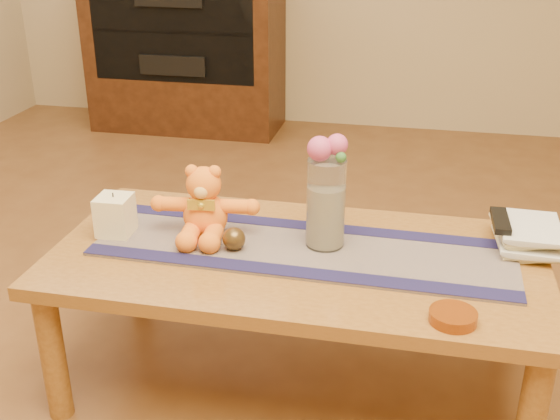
% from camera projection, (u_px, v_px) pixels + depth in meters
% --- Properties ---
extents(floor, '(5.50, 5.50, 0.00)m').
position_uv_depth(floor, '(296.00, 380.00, 2.13)').
color(floor, brown).
rests_on(floor, ground).
extents(coffee_table_top, '(1.40, 0.70, 0.04)m').
position_uv_depth(coffee_table_top, '(297.00, 259.00, 1.95)').
color(coffee_table_top, brown).
rests_on(coffee_table_top, floor).
extents(table_leg_fl, '(0.07, 0.07, 0.41)m').
position_uv_depth(table_leg_fl, '(53.00, 355.00, 1.91)').
color(table_leg_fl, brown).
rests_on(table_leg_fl, floor).
extents(table_leg_bl, '(0.07, 0.07, 0.41)m').
position_uv_depth(table_leg_bl, '(135.00, 259.00, 2.43)').
color(table_leg_bl, brown).
rests_on(table_leg_bl, floor).
extents(table_leg_br, '(0.07, 0.07, 0.41)m').
position_uv_depth(table_leg_br, '(509.00, 299.00, 2.18)').
color(table_leg_br, brown).
rests_on(table_leg_br, floor).
extents(persian_runner, '(1.21, 0.37, 0.01)m').
position_uv_depth(persian_runner, '(303.00, 249.00, 1.96)').
color(persian_runner, '#161B40').
rests_on(persian_runner, coffee_table_top).
extents(runner_border_near, '(1.20, 0.08, 0.00)m').
position_uv_depth(runner_border_near, '(292.00, 271.00, 1.83)').
color(runner_border_near, '#191642').
rests_on(runner_border_near, persian_runner).
extents(runner_border_far, '(1.20, 0.08, 0.00)m').
position_uv_depth(runner_border_far, '(312.00, 226.00, 2.09)').
color(runner_border_far, '#191642').
rests_on(runner_border_far, persian_runner).
extents(teddy_bear, '(0.33, 0.28, 0.20)m').
position_uv_depth(teddy_bear, '(205.00, 201.00, 2.00)').
color(teddy_bear, orange).
rests_on(teddy_bear, persian_runner).
extents(pillar_candle, '(0.10, 0.10, 0.12)m').
position_uv_depth(pillar_candle, '(115.00, 215.00, 2.02)').
color(pillar_candle, '#FFEEBB').
rests_on(pillar_candle, persian_runner).
extents(candle_wick, '(0.00, 0.00, 0.01)m').
position_uv_depth(candle_wick, '(113.00, 195.00, 1.99)').
color(candle_wick, black).
rests_on(candle_wick, pillar_candle).
extents(glass_vase, '(0.11, 0.11, 0.26)m').
position_uv_depth(glass_vase, '(326.00, 203.00, 1.92)').
color(glass_vase, silver).
rests_on(glass_vase, persian_runner).
extents(potpourri_fill, '(0.09, 0.09, 0.18)m').
position_uv_depth(potpourri_fill, '(326.00, 216.00, 1.94)').
color(potpourri_fill, beige).
rests_on(potpourri_fill, glass_vase).
extents(rose_left, '(0.07, 0.07, 0.07)m').
position_uv_depth(rose_left, '(320.00, 149.00, 1.85)').
color(rose_left, '#C4457A').
rests_on(rose_left, glass_vase).
extents(rose_right, '(0.06, 0.06, 0.06)m').
position_uv_depth(rose_right, '(337.00, 145.00, 1.85)').
color(rose_right, '#C4457A').
rests_on(rose_right, glass_vase).
extents(blue_flower_back, '(0.04, 0.04, 0.04)m').
position_uv_depth(blue_flower_back, '(333.00, 147.00, 1.89)').
color(blue_flower_back, '#5165B1').
rests_on(blue_flower_back, glass_vase).
extents(blue_flower_side, '(0.04, 0.04, 0.04)m').
position_uv_depth(blue_flower_side, '(318.00, 150.00, 1.88)').
color(blue_flower_side, '#5165B1').
rests_on(blue_flower_side, glass_vase).
extents(leaf_sprig, '(0.03, 0.03, 0.03)m').
position_uv_depth(leaf_sprig, '(341.00, 157.00, 1.84)').
color(leaf_sprig, '#33662D').
rests_on(leaf_sprig, glass_vase).
extents(bronze_ball, '(0.08, 0.08, 0.07)m').
position_uv_depth(bronze_ball, '(234.00, 239.00, 1.94)').
color(bronze_ball, '#4D3819').
rests_on(bronze_ball, persian_runner).
extents(book_bottom, '(0.18, 0.24, 0.02)m').
position_uv_depth(book_bottom, '(497.00, 242.00, 1.98)').
color(book_bottom, '#F9F0C0').
rests_on(book_bottom, coffee_table_top).
extents(book_lower, '(0.18, 0.23, 0.02)m').
position_uv_depth(book_lower, '(499.00, 237.00, 1.97)').
color(book_lower, '#F9F0C0').
rests_on(book_lower, book_bottom).
extents(book_upper, '(0.19, 0.24, 0.02)m').
position_uv_depth(book_upper, '(496.00, 230.00, 1.97)').
color(book_upper, '#F9F0C0').
rests_on(book_upper, book_lower).
extents(book_top, '(0.17, 0.23, 0.02)m').
position_uv_depth(book_top, '(501.00, 225.00, 1.96)').
color(book_top, '#F9F0C0').
rests_on(book_top, book_upper).
extents(tv_remote, '(0.05, 0.16, 0.02)m').
position_uv_depth(tv_remote, '(500.00, 221.00, 1.94)').
color(tv_remote, black).
rests_on(tv_remote, book_top).
extents(amber_dish, '(0.14, 0.14, 0.03)m').
position_uv_depth(amber_dish, '(453.00, 317.00, 1.62)').
color(amber_dish, '#BF5914').
rests_on(amber_dish, coffee_table_top).
extents(media_cabinet, '(1.20, 0.50, 1.10)m').
position_uv_depth(media_cabinet, '(186.00, 43.00, 4.34)').
color(media_cabinet, black).
rests_on(media_cabinet, floor).
extents(cabinet_cavity, '(1.02, 0.03, 0.61)m').
position_uv_depth(cabinet_cavity, '(172.00, 32.00, 4.09)').
color(cabinet_cavity, black).
rests_on(cabinet_cavity, media_cabinet).
extents(cabinet_shelf, '(1.02, 0.20, 0.02)m').
position_uv_depth(cabinet_shelf, '(177.00, 30.00, 4.17)').
color(cabinet_shelf, black).
rests_on(cabinet_shelf, media_cabinet).
extents(stereo_lower, '(0.42, 0.28, 0.12)m').
position_uv_depth(stereo_lower, '(180.00, 61.00, 4.27)').
color(stereo_lower, black).
rests_on(stereo_lower, media_cabinet).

